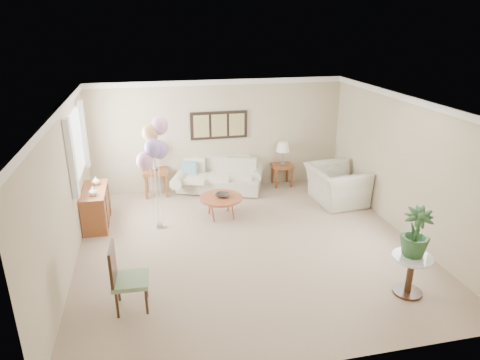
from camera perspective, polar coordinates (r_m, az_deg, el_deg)
The scene contains 18 objects.
ground_plane at distance 7.92m, azimuth 1.06°, elevation -8.62°, with size 6.00×6.00×0.00m, color tan.
room_shell at distance 7.33m, azimuth 0.14°, elevation 2.80°, with size 6.04×6.04×2.60m.
wall_art_triptych at distance 10.09m, azimuth -2.81°, elevation 7.30°, with size 1.35×0.06×0.65m.
sofa at distance 10.24m, azimuth -2.84°, elevation 0.26°, with size 2.38×1.42×0.79m.
end_table_left at distance 10.08m, azimuth -11.23°, elevation 0.84°, with size 0.58×0.52×0.63m.
end_table_right at distance 10.56m, azimuth 5.64°, elevation 1.62°, with size 0.49×0.44×0.53m.
lamp_left at distance 9.90m, azimuth -11.46°, elevation 4.02°, with size 0.36×0.36×0.63m.
lamp_right at distance 10.41m, azimuth 5.74°, elevation 4.33°, with size 0.32×0.32×0.57m.
coffee_table at distance 8.82m, azimuth -2.56°, elevation -2.49°, with size 0.88×0.88×0.45m.
decor_bowl at distance 8.80m, azimuth -2.37°, elevation -2.05°, with size 0.28×0.28×0.07m, color #2E2821.
armchair at distance 9.77m, azimuth 12.69°, elevation -0.66°, with size 1.25×1.10×0.81m, color beige.
side_table at distance 6.89m, azimuth 21.88°, elevation -10.56°, with size 0.58×0.58×0.63m.
potted_plant at distance 6.68m, azimuth 22.41°, elevation -6.47°, with size 0.42×0.42×0.74m, color #224B24.
accent_chair at distance 6.30m, azimuth -15.13°, elevation -12.27°, with size 0.51×0.51×1.01m.
credenza at distance 9.00m, azimuth -18.63°, elevation -3.40°, with size 0.46×1.20×0.74m.
vase_white at distance 8.54m, azimuth -19.03°, elevation -1.43°, with size 0.17×0.17×0.17m, color #B7B6C9.
vase_sage at distance 9.09m, azimuth -18.68°, elevation -0.08°, with size 0.16×0.16×0.17m, color #AEC2A2.
balloon_cluster at distance 8.07m, azimuth -11.47°, elevation 4.74°, with size 0.63×0.58×2.21m.
Camera 1 is at (-1.62, -6.72, 3.87)m, focal length 32.00 mm.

